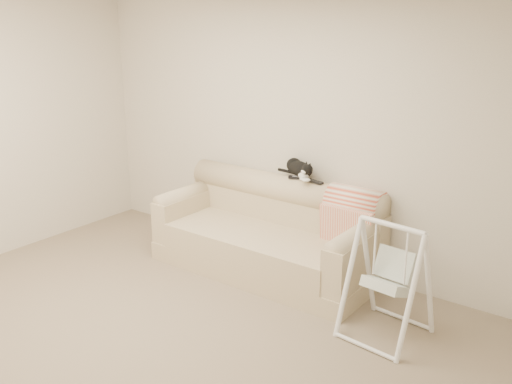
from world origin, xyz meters
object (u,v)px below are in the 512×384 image
remote_a (298,177)px  tuxedo_cat (299,169)px  remote_b (315,182)px  baby_swing (389,280)px  sofa (269,235)px

remote_a → tuxedo_cat: (0.00, 0.02, 0.08)m
tuxedo_cat → remote_a: bearing=-94.3°
remote_a → tuxedo_cat: bearing=85.7°
remote_b → baby_swing: bearing=-32.0°
remote_a → remote_b: 0.21m
remote_b → tuxedo_cat: bearing=169.2°
sofa → tuxedo_cat: tuxedo_cat is taller
remote_b → baby_swing: size_ratio=0.19×
remote_b → tuxedo_cat: size_ratio=0.37×
sofa → remote_a: (0.17, 0.24, 0.56)m
sofa → baby_swing: size_ratio=2.33×
remote_a → baby_swing: size_ratio=0.20×
remote_a → tuxedo_cat: 0.09m
tuxedo_cat → baby_swing: 1.55m
sofa → remote_a: bearing=54.8°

